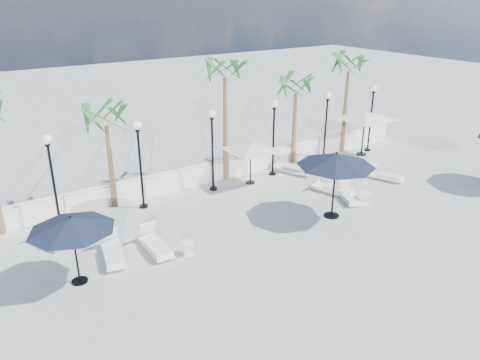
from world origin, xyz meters
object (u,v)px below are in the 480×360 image
parasol_navy_left (71,224)px  parasol_cream_sq_a (251,144)px  parasol_navy_mid (336,160)px  lounger_5 (348,196)px  lounger_6 (291,167)px  lounger_1 (46,240)px  lounger_2 (113,251)px  parasol_cream_sq_b (366,112)px  lounger_3 (155,244)px  lounger_7 (385,175)px  lounger_4 (333,188)px

parasol_navy_left → parasol_cream_sq_a: bearing=22.2°
parasol_navy_left → parasol_navy_mid: bearing=-5.8°
lounger_5 → lounger_6: 4.11m
lounger_1 → lounger_5: 12.60m
lounger_2 → lounger_6: lounger_6 is taller
parasol_navy_left → parasol_cream_sq_b: (17.10, 3.82, 0.40)m
lounger_1 → lounger_3: bearing=-63.6°
lounger_5 → lounger_1: bearing=-171.0°
lounger_6 → parasol_cream_sq_b: size_ratio=0.42×
lounger_5 → parasol_cream_sq_a: size_ratio=0.41×
lounger_2 → parasol_navy_mid: size_ratio=0.68×
parasol_navy_left → parasol_cream_sq_a: parasol_navy_left is taller
lounger_3 → parasol_navy_left: 3.41m
lounger_7 → parasol_cream_sq_a: 6.95m
lounger_3 → parasol_cream_sq_a: size_ratio=0.46×
lounger_1 → lounger_4: 12.40m
parasol_cream_sq_b → parasol_navy_left: bearing=-167.4°
lounger_5 → lounger_6: (0.11, 4.11, 0.05)m
lounger_4 → lounger_2: bearing=161.4°
lounger_2 → lounger_3: 1.48m
lounger_2 → lounger_7: (13.77, -0.33, -0.04)m
lounger_5 → lounger_7: size_ratio=0.98×
lounger_1 → lounger_6: 12.29m
lounger_2 → parasol_navy_left: parasol_navy_left is taller
parasol_navy_mid → lounger_7: bearing=16.6°
lounger_3 → parasol_navy_mid: bearing=-9.9°
lounger_5 → parasol_navy_mid: parasol_navy_mid is taller
lounger_2 → lounger_7: lounger_2 is taller
parasol_cream_sq_b → lounger_7: bearing=-120.0°
lounger_1 → lounger_4: lounger_4 is taller
lounger_7 → parasol_navy_mid: size_ratio=0.59×
lounger_7 → parasol_cream_sq_b: parasol_cream_sq_b is taller
lounger_4 → lounger_6: lounger_6 is taller
lounger_2 → parasol_cream_sq_a: bearing=32.6°
lounger_4 → parasol_navy_left: bearing=165.5°
parasol_cream_sq_a → lounger_2: bearing=-159.3°
lounger_1 → lounger_6: lounger_6 is taller
lounger_6 → lounger_2: bearing=174.0°
lounger_2 → parasol_navy_left: (-1.40, -0.82, 1.83)m
parasol_cream_sq_b → lounger_3: bearing=-166.8°
lounger_6 → lounger_7: bearing=-68.0°
lounger_2 → lounger_5: (10.42, -1.09, -0.04)m
lounger_7 → parasol_cream_sq_a: bearing=127.7°
lounger_1 → lounger_5: (12.16, -3.30, 0.01)m
lounger_1 → parasol_cream_sq_a: (9.68, 0.79, 1.80)m
lounger_6 → parasol_cream_sq_a: bearing=158.5°
lounger_2 → parasol_cream_sq_b: parasol_cream_sq_b is taller
lounger_4 → parasol_cream_sq_a: 4.37m
lounger_7 → lounger_1: bearing=148.2°
lounger_4 → lounger_6: size_ratio=0.96×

